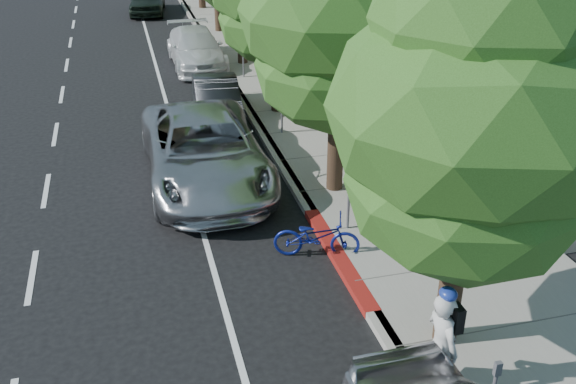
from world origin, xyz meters
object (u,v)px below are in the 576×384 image
object	(u,v)px
cyclist	(441,346)
bicycle	(317,237)
white_pickup	(196,48)
pedestrian	(391,139)
street_tree_1	(340,16)
dark_sedan	(217,100)
street_tree_0	(475,115)
silver_suv	(204,150)

from	to	relation	value
cyclist	bicycle	size ratio (longest dim) A/B	1.03
white_pickup	pedestrian	size ratio (longest dim) A/B	2.85
white_pickup	pedestrian	distance (m)	12.38
street_tree_1	cyclist	distance (m)	7.85
street_tree_1	bicycle	distance (m)	4.98
bicycle	dark_sedan	bearing A→B (deg)	23.03
street_tree_0	pedestrian	size ratio (longest dim) A/B	3.88
silver_suv	pedestrian	bearing A→B (deg)	-10.04
street_tree_0	bicycle	xyz separation A→B (m)	(-1.30, 3.28, -3.75)
cyclist	pedestrian	bearing A→B (deg)	-24.71
street_tree_0	bicycle	bearing A→B (deg)	111.60
dark_sedan	white_pickup	distance (m)	6.46
street_tree_0	white_pickup	bearing A→B (deg)	95.69
white_pickup	dark_sedan	bearing A→B (deg)	-92.23
dark_sedan	white_pickup	size ratio (longest dim) A/B	0.79
cyclist	silver_suv	size ratio (longest dim) A/B	0.30
street_tree_1	dark_sedan	size ratio (longest dim) A/B	1.81
street_tree_0	white_pickup	size ratio (longest dim) A/B	1.36
pedestrian	bicycle	bearing A→B (deg)	15.09
bicycle	pedestrian	xyz separation A→B (m)	(3.04, 3.36, 0.56)
street_tree_1	silver_suv	world-z (taller)	street_tree_1
street_tree_0	white_pickup	distance (m)	18.91
dark_sedan	bicycle	bearing A→B (deg)	-81.88
dark_sedan	street_tree_1	bearing A→B (deg)	-68.11
street_tree_0	pedestrian	bearing A→B (deg)	75.32
street_tree_1	bicycle	size ratio (longest dim) A/B	3.99
silver_suv	street_tree_0	bearing A→B (deg)	-67.85
street_tree_1	bicycle	xyz separation A→B (m)	(-1.30, -2.72, -3.96)
bicycle	pedestrian	bearing A→B (deg)	-23.70
white_pickup	cyclist	bearing A→B (deg)	-87.28
bicycle	street_tree_0	bearing A→B (deg)	-139.99
street_tree_1	pedestrian	world-z (taller)	street_tree_1
bicycle	white_pickup	size ratio (longest dim) A/B	0.36
silver_suv	pedestrian	distance (m)	4.86
street_tree_1	bicycle	bearing A→B (deg)	-115.58
bicycle	silver_suv	world-z (taller)	silver_suv
cyclist	white_pickup	world-z (taller)	cyclist
silver_suv	street_tree_1	bearing A→B (deg)	-26.18
white_pickup	silver_suv	bearing A→B (deg)	-97.02
street_tree_0	bicycle	distance (m)	5.15
dark_sedan	white_pickup	world-z (taller)	white_pickup
pedestrian	dark_sedan	bearing A→B (deg)	-88.00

